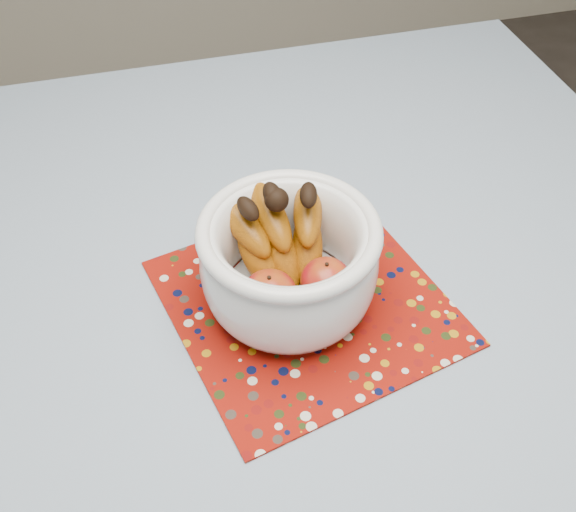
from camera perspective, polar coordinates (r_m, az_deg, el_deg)
The scene contains 4 objects.
table at distance 0.99m, azimuth -0.06°, elevation -6.83°, with size 1.20×1.20×0.75m.
tablecloth at distance 0.93m, azimuth -0.06°, elevation -3.76°, with size 1.32×1.32×0.01m, color slate.
placemat at distance 0.91m, azimuth 1.56°, elevation -3.93°, with size 0.35×0.35×0.00m, color maroon.
fruit_bowl at distance 0.86m, azimuth -0.15°, elevation 0.12°, with size 0.23×0.23×0.17m.
Camera 1 is at (-0.15, -0.58, 1.46)m, focal length 42.00 mm.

